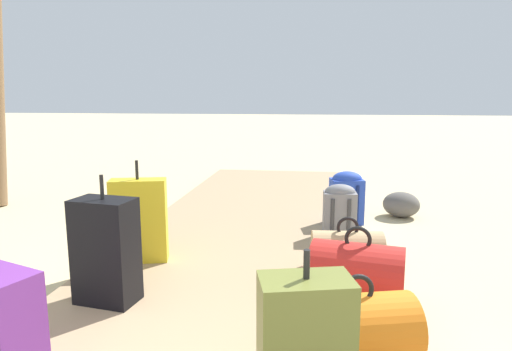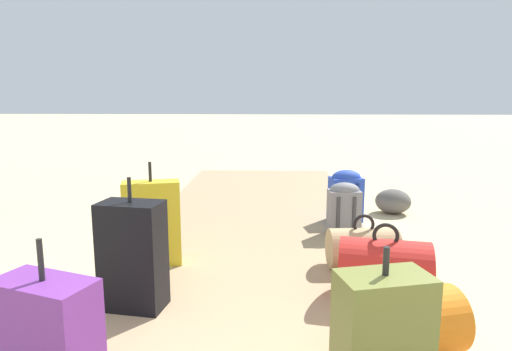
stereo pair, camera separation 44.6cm
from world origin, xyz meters
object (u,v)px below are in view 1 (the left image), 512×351
duffel_bag_orange (356,329)px  suitcase_yellow (139,220)px  duffel_bag_tan (347,251)px  backpack_blue (347,196)px  suitcase_black (106,251)px  backpack_grey (340,210)px  duffel_bag_red (357,275)px

duffel_bag_orange → suitcase_yellow: bearing=143.5°
duffel_bag_tan → backpack_blue: 1.31m
suitcase_black → backpack_grey: size_ratio=1.64×
backpack_grey → duffel_bag_orange: bearing=-90.0°
backpack_grey → suitcase_black: bearing=-134.2°
suitcase_yellow → backpack_blue: 2.12m
suitcase_yellow → backpack_blue: bearing=38.0°
suitcase_black → duffel_bag_tan: suitcase_black is taller
suitcase_black → duffel_bag_orange: suitcase_black is taller
suitcase_black → backpack_blue: 2.57m
suitcase_yellow → duffel_bag_tan: 1.61m
backpack_grey → suitcase_yellow: bearing=-152.4°
suitcase_black → duffel_bag_orange: size_ratio=1.28×
suitcase_black → suitcase_yellow: 0.72m
duffel_bag_orange → duffel_bag_red: (0.05, 0.62, 0.03)m
backpack_grey → backpack_blue: backpack_blue is taller
duffel_bag_orange → backpack_grey: bearing=90.0°
backpack_grey → duffel_bag_red: 1.38m
suitcase_black → suitcase_yellow: suitcase_black is taller
duffel_bag_red → suitcase_black: bearing=-174.0°
duffel_bag_tan → duffel_bag_red: size_ratio=0.87×
suitcase_yellow → duffel_bag_red: size_ratio=1.29×
duffel_bag_tan → backpack_blue: backpack_blue is taller
backpack_grey → duffel_bag_red: bearing=-88.0°
suitcase_black → duffel_bag_tan: 1.70m
backpack_grey → duffel_bag_tan: (0.02, -0.82, -0.11)m
suitcase_yellow → duffel_bag_red: bearing=-18.8°
suitcase_black → duffel_bag_red: suitcase_black is taller
backpack_grey → duffel_bag_red: (0.05, -1.38, -0.06)m
duffel_bag_red → suitcase_yellow: bearing=161.2°
duffel_bag_tan → duffel_bag_orange: bearing=-91.2°
duffel_bag_orange → duffel_bag_tan: bearing=88.8°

